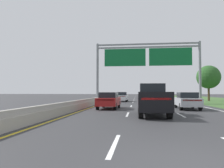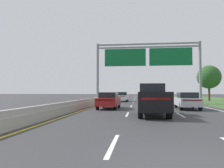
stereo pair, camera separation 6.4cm
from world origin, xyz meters
name	(u,v)px [view 2 (the right image)]	position (x,y,z in m)	size (l,w,h in m)	color
ground_plane	(144,101)	(0.00, 35.00, 0.00)	(220.00, 220.00, 0.00)	#333335
lane_striping	(144,101)	(0.00, 34.54, 0.00)	(11.96, 106.00, 0.01)	white
median_barrier_concrete	(108,99)	(-6.60, 35.00, 0.35)	(0.60, 110.00, 0.85)	#A8A399
overhead_sign_gantry	(148,60)	(0.30, 26.61, 6.27)	(15.06, 0.42, 8.80)	gray
pickup_truck_black	(152,100)	(-0.10, 10.09, 1.07)	(2.02, 5.41, 2.20)	black
car_white_left_lane_sedan	(122,97)	(-3.69, 30.82, 0.82)	(1.88, 4.43, 1.57)	silver
car_red_left_lane_sedan	(109,100)	(-3.87, 15.61, 0.82)	(1.93, 4.44, 1.57)	maroon
car_silver_right_lane_sedan	(187,100)	(3.46, 15.82, 0.82)	(1.93, 4.45, 1.57)	#B2B5BA
roadside_tree_mid	(209,77)	(11.38, 35.04, 4.21)	(4.11, 4.11, 6.28)	#4C3823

